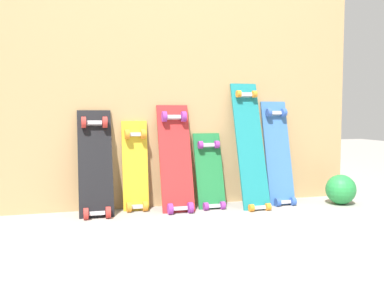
{
  "coord_description": "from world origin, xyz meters",
  "views": [
    {
      "loc": [
        -0.74,
        -2.74,
        0.64
      ],
      "look_at": [
        0.0,
        -0.07,
        0.43
      ],
      "focal_mm": 39.12,
      "sensor_mm": 36.0,
      "label": 1
    }
  ],
  "objects_px": {
    "skateboard_red": "(176,162)",
    "rubber_ball": "(341,189)",
    "skateboard_teal": "(251,150)",
    "skateboard_black": "(96,168)",
    "skateboard_green": "(210,176)",
    "skateboard_blue": "(278,157)",
    "skateboard_yellow": "(135,170)"
  },
  "relations": [
    {
      "from": "skateboard_red",
      "to": "rubber_ball",
      "type": "bearing_deg",
      "value": -7.48
    },
    {
      "from": "skateboard_teal",
      "to": "rubber_ball",
      "type": "xyz_separation_m",
      "value": [
        0.63,
        -0.12,
        -0.28
      ]
    },
    {
      "from": "skateboard_red",
      "to": "rubber_ball",
      "type": "distance_m",
      "value": 1.18
    },
    {
      "from": "skateboard_black",
      "to": "rubber_ball",
      "type": "height_order",
      "value": "skateboard_black"
    },
    {
      "from": "skateboard_red",
      "to": "skateboard_green",
      "type": "distance_m",
      "value": 0.26
    },
    {
      "from": "rubber_ball",
      "to": "skateboard_red",
      "type": "bearing_deg",
      "value": 172.52
    },
    {
      "from": "skateboard_teal",
      "to": "skateboard_blue",
      "type": "distance_m",
      "value": 0.24
    },
    {
      "from": "skateboard_yellow",
      "to": "skateboard_red",
      "type": "xyz_separation_m",
      "value": [
        0.26,
        -0.07,
        0.05
      ]
    },
    {
      "from": "skateboard_blue",
      "to": "rubber_ball",
      "type": "height_order",
      "value": "skateboard_blue"
    },
    {
      "from": "skateboard_yellow",
      "to": "skateboard_blue",
      "type": "height_order",
      "value": "skateboard_blue"
    },
    {
      "from": "skateboard_black",
      "to": "skateboard_teal",
      "type": "distance_m",
      "value": 1.04
    },
    {
      "from": "skateboard_teal",
      "to": "skateboard_blue",
      "type": "bearing_deg",
      "value": 11.0
    },
    {
      "from": "skateboard_teal",
      "to": "skateboard_blue",
      "type": "height_order",
      "value": "skateboard_teal"
    },
    {
      "from": "skateboard_teal",
      "to": "skateboard_green",
      "type": "bearing_deg",
      "value": 168.98
    },
    {
      "from": "skateboard_black",
      "to": "rubber_ball",
      "type": "relative_size",
      "value": 3.46
    },
    {
      "from": "skateboard_red",
      "to": "skateboard_blue",
      "type": "distance_m",
      "value": 0.75
    },
    {
      "from": "skateboard_black",
      "to": "skateboard_blue",
      "type": "relative_size",
      "value": 0.91
    },
    {
      "from": "skateboard_blue",
      "to": "skateboard_yellow",
      "type": "bearing_deg",
      "value": 176.87
    },
    {
      "from": "skateboard_black",
      "to": "skateboard_red",
      "type": "height_order",
      "value": "skateboard_red"
    },
    {
      "from": "skateboard_green",
      "to": "skateboard_blue",
      "type": "xyz_separation_m",
      "value": [
        0.51,
        -0.01,
        0.11
      ]
    },
    {
      "from": "skateboard_red",
      "to": "skateboard_green",
      "type": "relative_size",
      "value": 1.32
    },
    {
      "from": "skateboard_red",
      "to": "skateboard_blue",
      "type": "xyz_separation_m",
      "value": [
        0.75,
        0.01,
        0.01
      ]
    },
    {
      "from": "skateboard_black",
      "to": "skateboard_blue",
      "type": "distance_m",
      "value": 1.27
    },
    {
      "from": "skateboard_red",
      "to": "rubber_ball",
      "type": "relative_size",
      "value": 3.63
    },
    {
      "from": "skateboard_black",
      "to": "skateboard_yellow",
      "type": "distance_m",
      "value": 0.27
    },
    {
      "from": "skateboard_green",
      "to": "rubber_ball",
      "type": "height_order",
      "value": "skateboard_green"
    },
    {
      "from": "skateboard_green",
      "to": "rubber_ball",
      "type": "bearing_deg",
      "value": -10.74
    },
    {
      "from": "skateboard_teal",
      "to": "skateboard_black",
      "type": "bearing_deg",
      "value": 178.12
    },
    {
      "from": "skateboard_blue",
      "to": "skateboard_red",
      "type": "bearing_deg",
      "value": -179.0
    },
    {
      "from": "skateboard_yellow",
      "to": "skateboard_green",
      "type": "distance_m",
      "value": 0.51
    },
    {
      "from": "skateboard_red",
      "to": "skateboard_green",
      "type": "xyz_separation_m",
      "value": [
        0.24,
        0.02,
        -0.1
      ]
    },
    {
      "from": "skateboard_green",
      "to": "skateboard_teal",
      "type": "relative_size",
      "value": 0.62
    }
  ]
}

